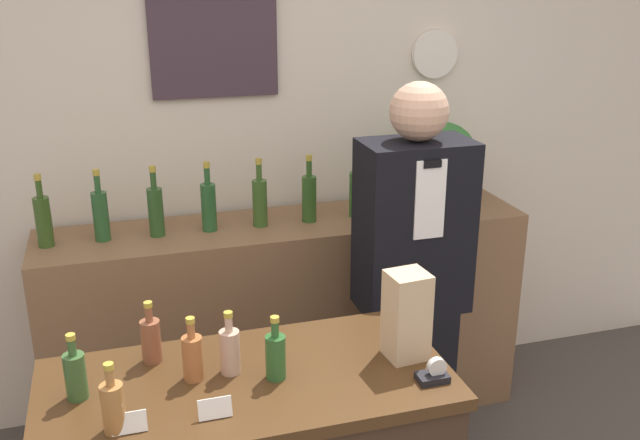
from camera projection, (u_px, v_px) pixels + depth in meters
back_wall at (242, 136)px, 3.34m from camera, size 5.20×0.09×2.70m
back_shelf at (288, 322)px, 3.40m from camera, size 2.21×0.46×1.01m
shopkeeper at (411, 293)px, 2.90m from camera, size 0.43×0.27×1.71m
potted_plant at (442, 161)px, 3.39m from camera, size 0.33×0.33×0.41m
paper_bag at (407, 315)px, 2.15m from camera, size 0.13×0.12×0.28m
tape_dispenser at (434, 374)px, 2.06m from camera, size 0.09×0.06×0.07m
price_card_left at (129, 423)px, 1.83m from camera, size 0.09×0.02×0.06m
price_card_right at (215, 408)px, 1.89m from camera, size 0.09×0.02×0.06m
counter_bottle_0 at (75, 374)px, 1.96m from camera, size 0.06×0.06×0.20m
counter_bottle_1 at (113, 406)px, 1.82m from camera, size 0.06×0.06×0.20m
counter_bottle_2 at (151, 339)px, 2.14m from camera, size 0.06×0.06×0.20m
counter_bottle_3 at (193, 356)px, 2.05m from camera, size 0.06×0.06×0.20m
counter_bottle_4 at (230, 350)px, 2.08m from camera, size 0.06×0.06×0.20m
counter_bottle_5 at (276, 355)px, 2.05m from camera, size 0.06×0.06×0.20m
shelf_bottle_0 at (43, 220)px, 2.91m from camera, size 0.07×0.07×0.31m
shelf_bottle_1 at (101, 214)px, 2.98m from camera, size 0.07×0.07×0.31m
shelf_bottle_2 at (156, 210)px, 3.03m from camera, size 0.07×0.07×0.31m
shelf_bottle_3 at (209, 205)px, 3.09m from camera, size 0.07×0.07×0.31m
shelf_bottle_4 at (260, 201)px, 3.15m from camera, size 0.07×0.07×0.31m
shelf_bottle_5 at (309, 197)px, 3.20m from camera, size 0.07×0.07×0.31m
shelf_bottle_6 at (356, 192)px, 3.27m from camera, size 0.07×0.07×0.31m
shelf_bottle_7 at (401, 188)px, 3.33m from camera, size 0.07×0.07×0.31m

